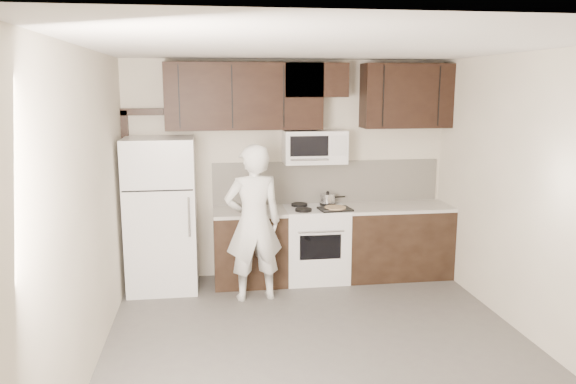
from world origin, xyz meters
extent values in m
plane|color=#53504E|center=(0.00, 0.00, 0.00)|extent=(4.50, 4.50, 0.00)
plane|color=#BFB5A2|center=(0.00, 2.25, 1.35)|extent=(4.00, 0.00, 4.00)
plane|color=white|center=(0.00, 0.00, 2.70)|extent=(4.50, 4.50, 0.00)
cube|color=black|center=(-0.52, 1.94, 0.43)|extent=(0.87, 0.62, 0.87)
cube|color=black|center=(1.34, 1.94, 0.43)|extent=(1.32, 0.62, 0.87)
cube|color=beige|center=(-0.52, 1.94, 0.89)|extent=(0.87, 0.64, 0.04)
cube|color=beige|center=(1.34, 1.94, 0.89)|extent=(1.32, 0.64, 0.04)
cube|color=white|center=(0.30, 1.94, 0.45)|extent=(0.76, 0.62, 0.89)
cube|color=white|center=(0.30, 1.94, 0.90)|extent=(0.76, 0.62, 0.02)
cube|color=black|center=(0.30, 1.63, 0.50)|extent=(0.50, 0.01, 0.30)
cylinder|color=silver|center=(0.30, 1.60, 0.70)|extent=(0.55, 0.02, 0.02)
cylinder|color=black|center=(0.12, 1.79, 0.93)|extent=(0.20, 0.20, 0.03)
cylinder|color=black|center=(0.48, 1.79, 0.93)|extent=(0.20, 0.20, 0.03)
cylinder|color=black|center=(0.12, 2.09, 0.93)|extent=(0.20, 0.20, 0.03)
cylinder|color=black|center=(0.48, 2.09, 0.93)|extent=(0.20, 0.20, 0.03)
cube|color=beige|center=(0.50, 2.24, 1.18)|extent=(2.90, 0.02, 0.54)
cube|color=black|center=(-0.55, 2.08, 2.26)|extent=(1.85, 0.35, 0.78)
cube|color=black|center=(1.45, 2.08, 2.26)|extent=(1.10, 0.35, 0.78)
cube|color=black|center=(0.30, 2.08, 2.45)|extent=(0.76, 0.35, 0.40)
cube|color=white|center=(0.30, 2.06, 1.65)|extent=(0.76, 0.38, 0.40)
cube|color=black|center=(0.20, 1.86, 1.68)|extent=(0.46, 0.01, 0.24)
cube|color=silver|center=(0.56, 1.86, 1.68)|extent=(0.18, 0.01, 0.24)
cylinder|color=silver|center=(0.20, 1.84, 1.52)|extent=(0.46, 0.02, 0.02)
cube|color=white|center=(-1.55, 1.89, 0.90)|extent=(0.80, 0.72, 1.80)
cube|color=black|center=(-1.55, 1.53, 1.25)|extent=(0.77, 0.01, 0.02)
cylinder|color=silver|center=(-1.22, 1.50, 0.95)|extent=(0.03, 0.03, 0.45)
cube|color=black|center=(-1.96, 2.21, 1.05)|extent=(0.08, 0.08, 2.10)
cube|color=black|center=(-1.75, 2.21, 2.08)|extent=(0.50, 0.08, 0.08)
cylinder|color=silver|center=(0.48, 2.09, 0.98)|extent=(0.19, 0.19, 0.14)
sphere|color=black|center=(0.48, 2.09, 1.07)|extent=(0.04, 0.04, 0.04)
cylinder|color=black|center=(0.62, 2.11, 1.00)|extent=(0.18, 0.05, 0.02)
cube|color=black|center=(0.51, 1.80, 0.92)|extent=(0.41, 0.32, 0.02)
cylinder|color=tan|center=(0.51, 1.80, 0.94)|extent=(0.28, 0.28, 0.02)
imported|color=white|center=(-0.51, 1.39, 0.88)|extent=(0.69, 0.50, 1.77)
camera|label=1|loc=(-0.99, -4.66, 2.38)|focal=35.00mm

